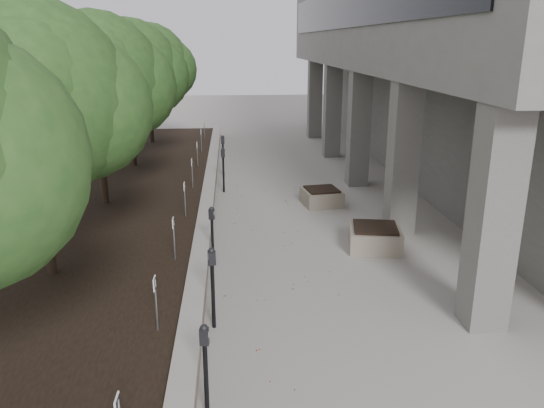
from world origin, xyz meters
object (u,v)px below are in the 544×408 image
parking_meter_2 (213,288)px  parking_meter_4 (223,170)px  parking_meter_5 (223,156)px  planter_front (375,237)px  crabapple_tree_4 (129,93)px  parking_meter_1 (206,372)px  crabapple_tree_3 (97,110)px  planter_back (322,197)px  crabapple_tree_5 (148,83)px  crabapple_tree_2 (36,142)px  parking_meter_3 (212,237)px

parking_meter_2 → parking_meter_4: bearing=77.8°
parking_meter_5 → planter_front: size_ratio=1.25×
crabapple_tree_4 → parking_meter_1: (3.31, -14.18, -2.41)m
crabapple_tree_3 → parking_meter_1: (3.31, -9.18, -2.41)m
planter_back → crabapple_tree_5: bearing=124.8°
planter_back → parking_meter_4: bearing=151.1°
crabapple_tree_4 → parking_meter_2: size_ratio=3.52×
parking_meter_2 → parking_meter_5: (0.07, 11.42, 0.01)m
crabapple_tree_2 → planter_back: bearing=40.6°
crabapple_tree_2 → parking_meter_4: bearing=64.8°
parking_meter_3 → crabapple_tree_5: bearing=120.2°
crabapple_tree_2 → crabapple_tree_5: (0.00, 15.00, 0.00)m
planter_front → parking_meter_2: bearing=-137.5°
planter_back → parking_meter_5: bearing=127.6°
parking_meter_4 → parking_meter_5: (-0.03, 2.35, 0.02)m
crabapple_tree_3 → parking_meter_2: (3.34, -6.76, -2.35)m
crabapple_tree_2 → planter_back: 9.07m
crabapple_tree_2 → parking_meter_2: (3.34, -1.76, -2.35)m
crabapple_tree_3 → parking_meter_3: (3.25, -3.96, -2.41)m
parking_meter_2 → planter_front: 5.31m
planter_front → parking_meter_3: bearing=-169.0°
parking_meter_3 → parking_meter_4: size_ratio=0.93×
crabapple_tree_5 → parking_meter_4: crabapple_tree_5 is taller
crabapple_tree_5 → planter_front: (7.24, -13.19, -2.83)m
crabapple_tree_3 → crabapple_tree_5: same height
parking_meter_3 → parking_meter_2: bearing=-71.0°
crabapple_tree_4 → parking_meter_5: 4.15m
planter_front → planter_back: 3.86m
parking_meter_5 → planter_front: (3.82, -7.85, -0.49)m
parking_meter_2 → parking_meter_1: bearing=-102.2°
crabapple_tree_4 → crabapple_tree_5: (0.00, 5.00, 0.00)m
crabapple_tree_5 → parking_meter_3: size_ratio=3.82×
parking_meter_1 → parking_meter_5: bearing=97.8°
parking_meter_2 → parking_meter_5: size_ratio=0.99×
parking_meter_5 → planter_back: size_ratio=1.38×
crabapple_tree_2 → crabapple_tree_4: bearing=90.0°
crabapple_tree_2 → planter_front: crabapple_tree_2 is taller
parking_meter_1 → crabapple_tree_3: bearing=118.1°
crabapple_tree_4 → crabapple_tree_3: bearing=-90.0°
crabapple_tree_3 → parking_meter_2: 7.90m
crabapple_tree_2 → parking_meter_1: size_ratio=3.81×
crabapple_tree_4 → parking_meter_2: (3.34, -11.76, -2.35)m
crabapple_tree_5 → parking_meter_1: crabapple_tree_5 is taller
planter_front → planter_back: size_ratio=1.10×
parking_meter_1 → parking_meter_4: size_ratio=0.93×
parking_meter_2 → crabapple_tree_4: bearing=94.3°
parking_meter_2 → planter_back: parking_meter_2 is taller
parking_meter_3 → planter_back: size_ratio=1.25×
parking_meter_2 → planter_front: (3.90, 3.57, -0.48)m
planter_front → planter_back: (-0.70, 3.80, -0.03)m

